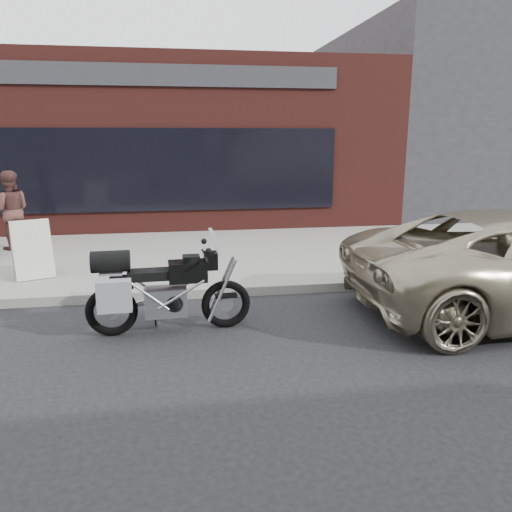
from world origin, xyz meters
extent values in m
plane|color=black|center=(0.00, 0.00, 0.00)|extent=(120.00, 120.00, 0.00)
cube|color=gray|center=(0.00, 7.00, 0.07)|extent=(44.00, 6.00, 0.15)
cube|color=#511F1A|center=(-2.00, 14.00, 2.25)|extent=(14.00, 10.00, 4.50)
cube|color=black|center=(-2.00, 8.97, 1.70)|extent=(10.00, 0.08, 2.00)
cube|color=#26262B|center=(-2.00, 8.97, 3.90)|extent=(10.00, 0.08, 0.50)
cube|color=#26262B|center=(10.00, 14.00, 3.00)|extent=(10.00, 10.00, 6.00)
torus|color=black|center=(-1.91, 2.70, 0.33)|extent=(0.66, 0.13, 0.66)
torus|color=black|center=(-0.43, 2.75, 0.33)|extent=(0.66, 0.13, 0.66)
cube|color=#B7B7BC|center=(-1.22, 2.72, 0.41)|extent=(0.55, 0.32, 0.37)
cube|color=black|center=(-0.92, 2.73, 0.81)|extent=(0.50, 0.33, 0.26)
cube|color=black|center=(-1.41, 2.71, 0.79)|extent=(0.55, 0.30, 0.12)
cube|color=black|center=(-1.76, 2.70, 0.71)|extent=(0.30, 0.23, 0.14)
cube|color=black|center=(-0.63, 2.74, 0.94)|extent=(0.19, 0.24, 0.22)
cube|color=silver|center=(-0.56, 2.75, 1.18)|extent=(0.15, 0.30, 0.33)
cylinder|color=black|center=(-0.69, 2.74, 1.01)|extent=(0.06, 0.69, 0.03)
cube|color=#B7B7BC|center=(-1.88, 2.70, 0.85)|extent=(0.29, 0.31, 0.03)
cube|color=gray|center=(-1.83, 2.44, 0.61)|extent=(0.42, 0.19, 0.39)
cylinder|color=black|center=(-1.88, 2.70, 0.99)|extent=(0.48, 0.29, 0.28)
cylinder|color=#B7B7BC|center=(-1.62, 2.86, 0.35)|extent=(0.55, 0.10, 0.19)
cube|color=beige|center=(-3.45, 5.13, 0.64)|extent=(0.68, 0.51, 0.98)
cube|color=beige|center=(-3.55, 5.37, 0.64)|extent=(0.68, 0.51, 0.98)
imported|color=#55322D|center=(-4.50, 7.58, 0.98)|extent=(0.94, 0.81, 1.67)
camera|label=1|loc=(-1.04, -3.57, 2.52)|focal=35.00mm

